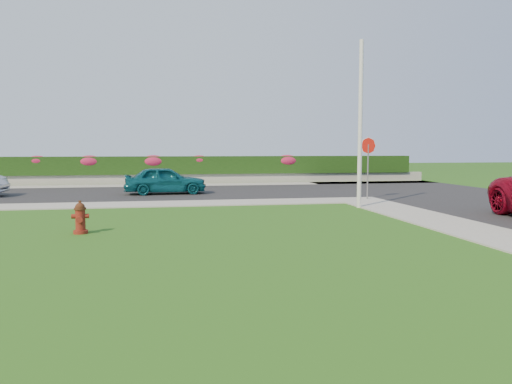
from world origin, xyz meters
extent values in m
plane|color=black|center=(0.00, 0.00, 0.00)|extent=(120.00, 120.00, 0.00)
cube|color=black|center=(-5.00, 14.00, 0.02)|extent=(26.00, 8.00, 0.04)
cube|color=gray|center=(-6.00, 9.00, 0.02)|extent=(24.00, 2.00, 0.04)
cube|color=gray|center=(7.00, 9.00, 0.02)|extent=(2.00, 2.00, 0.04)
cube|color=gray|center=(-1.00, 19.00, 0.02)|extent=(34.00, 2.00, 0.04)
cube|color=gray|center=(-1.00, 20.50, 0.30)|extent=(34.00, 0.40, 0.60)
cube|color=black|center=(-1.00, 20.60, 1.15)|extent=(32.00, 0.90, 1.10)
cylinder|color=#4F150C|center=(-3.21, 2.55, 0.04)|extent=(0.37, 0.37, 0.09)
cylinder|color=#4F150C|center=(-3.21, 2.55, 0.37)|extent=(0.25, 0.25, 0.56)
cylinder|color=black|center=(-3.21, 2.55, 0.65)|extent=(0.30, 0.30, 0.05)
sphere|color=black|center=(-3.21, 2.55, 0.68)|extent=(0.25, 0.25, 0.25)
cylinder|color=black|center=(-3.21, 2.55, 0.82)|extent=(0.08, 0.08, 0.08)
cylinder|color=#4F150C|center=(-3.37, 2.54, 0.45)|extent=(0.11, 0.12, 0.12)
cylinder|color=#4F150C|center=(-3.04, 2.56, 0.45)|extent=(0.11, 0.12, 0.12)
cylinder|color=#4F150C|center=(-3.20, 2.39, 0.39)|extent=(0.17, 0.14, 0.16)
imported|color=#0B4C59|center=(-1.04, 13.18, 0.69)|extent=(3.89, 1.73, 1.30)
cylinder|color=silver|center=(6.00, 6.59, 3.05)|extent=(0.16, 0.16, 6.09)
cylinder|color=slate|center=(7.46, 9.27, 1.18)|extent=(0.06, 0.06, 2.36)
cylinder|color=red|center=(7.46, 9.27, 2.31)|extent=(0.68, 0.12, 0.69)
cylinder|color=white|center=(7.46, 9.27, 2.31)|extent=(0.73, 0.11, 0.73)
ellipsoid|color=#C22160|center=(-8.45, 20.50, 1.46)|extent=(1.21, 0.78, 0.60)
ellipsoid|color=#C22160|center=(-5.50, 20.50, 1.41)|extent=(1.45, 0.93, 0.73)
ellipsoid|color=#C22160|center=(-1.74, 20.50, 1.40)|extent=(1.51, 0.97, 0.75)
ellipsoid|color=#C22160|center=(1.07, 20.50, 1.47)|extent=(1.18, 0.76, 0.59)
ellipsoid|color=#C22160|center=(6.70, 20.50, 1.41)|extent=(1.48, 0.95, 0.74)
camera|label=1|loc=(-1.04, -10.75, 2.19)|focal=35.00mm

